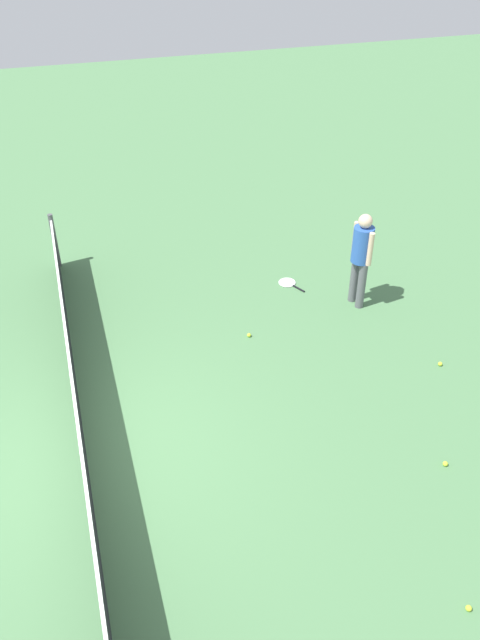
{
  "coord_description": "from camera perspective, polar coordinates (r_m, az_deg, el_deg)",
  "views": [
    {
      "loc": [
        -6.12,
        -0.27,
        6.31
      ],
      "look_at": [
        1.11,
        -2.43,
        0.9
      ],
      "focal_mm": 36.28,
      "sensor_mm": 36.0,
      "label": 1
    }
  ],
  "objects": [
    {
      "name": "tennis_ball_stray_left",
      "position": [
        10.32,
        17.24,
        -3.72
      ],
      "size": [
        0.07,
        0.07,
        0.07
      ],
      "primitive_type": "sphere",
      "color": "#C6E033",
      "rests_on": "ground_plane"
    },
    {
      "name": "tennis_ball_by_net",
      "position": [
        7.64,
        19.52,
        -22.84
      ],
      "size": [
        0.07,
        0.07,
        0.07
      ],
      "primitive_type": "sphere",
      "color": "#C6E033",
      "rests_on": "ground_plane"
    },
    {
      "name": "player_near_side",
      "position": [
        10.9,
        10.67,
        5.86
      ],
      "size": [
        0.53,
        0.39,
        1.7
      ],
      "color": "#595960",
      "rests_on": "ground_plane"
    },
    {
      "name": "court_net",
      "position": [
        8.44,
        -13.94,
        -9.19
      ],
      "size": [
        10.09,
        0.09,
        1.07
      ],
      "color": "#4C4C51",
      "rests_on": "ground_plane"
    },
    {
      "name": "tennis_racket_near_player",
      "position": [
        11.8,
        4.27,
        3.27
      ],
      "size": [
        0.6,
        0.42,
        0.03
      ],
      "color": "white",
      "rests_on": "ground_plane"
    },
    {
      "name": "tennis_ball_midcourt",
      "position": [
        8.82,
        17.66,
        -11.99
      ],
      "size": [
        0.07,
        0.07,
        0.07
      ],
      "primitive_type": "sphere",
      "color": "#C6E033",
      "rests_on": "ground_plane"
    },
    {
      "name": "tennis_ball_baseline",
      "position": [
        10.44,
        0.8,
        -1.34
      ],
      "size": [
        0.07,
        0.07,
        0.07
      ],
      "primitive_type": "sphere",
      "color": "#C6E033",
      "rests_on": "ground_plane"
    },
    {
      "name": "ground_plane",
      "position": [
        8.8,
        -13.47,
        -11.51
      ],
      "size": [
        40.0,
        40.0,
        0.0
      ],
      "primitive_type": "plane",
      "color": "#4C7A4C"
    }
  ]
}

